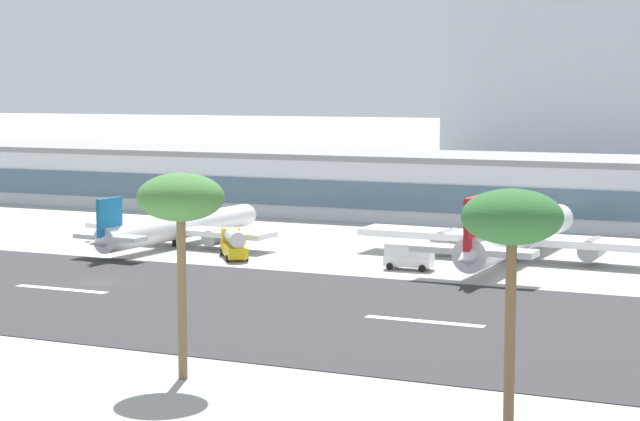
{
  "coord_description": "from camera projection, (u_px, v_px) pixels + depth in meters",
  "views": [
    {
      "loc": [
        75.34,
        -105.82,
        22.47
      ],
      "look_at": [
        13.95,
        32.27,
        5.86
      ],
      "focal_mm": 62.66,
      "sensor_mm": 36.0,
      "label": 1
    }
  ],
  "objects": [
    {
      "name": "runway_centreline_dash_5",
      "position": [
        424.0,
        321.0,
        107.58
      ],
      "size": [
        12.0,
        1.2,
        0.01
      ],
      "primitive_type": "cube",
      "color": "white",
      "rests_on": "runway_strip"
    },
    {
      "name": "palm_tree_3",
      "position": [
        512.0,
        222.0,
        71.82
      ],
      "size": [
        6.58,
        6.58,
        16.04
      ],
      "color": "brown",
      "rests_on": "ground_plane"
    },
    {
      "name": "runway_centreline_dash_4",
      "position": [
        61.0,
        289.0,
        124.84
      ],
      "size": [
        12.0,
        1.2,
        0.01
      ],
      "primitive_type": "cube",
      "color": "white",
      "rests_on": "runway_strip"
    },
    {
      "name": "terminal_building",
      "position": [
        441.0,
        186.0,
        193.74
      ],
      "size": [
        215.07,
        24.15,
        11.11
      ],
      "color": "silver",
      "rests_on": "ground_plane"
    },
    {
      "name": "airliner_red_tail_gate_1",
      "position": [
        516.0,
        237.0,
        145.25
      ],
      "size": [
        43.65,
        47.82,
        9.98
      ],
      "rotation": [
        0.0,
        0.0,
        1.53
      ],
      "color": "white",
      "rests_on": "ground_plane"
    },
    {
      "name": "airliner_blue_tail_gate_0",
      "position": [
        175.0,
        228.0,
        158.78
      ],
      "size": [
        30.32,
        39.31,
        8.21
      ],
      "rotation": [
        0.0,
        0.0,
        1.49
      ],
      "color": "silver",
      "rests_on": "ground_plane"
    },
    {
      "name": "ground_plane",
      "position": [
        97.0,
        283.0,
        128.99
      ],
      "size": [
        1400.0,
        1400.0,
        0.0
      ],
      "primitive_type": "plane",
      "color": "#A8A8A3"
    },
    {
      "name": "service_box_truck_1",
      "position": [
        409.0,
        255.0,
        138.54
      ],
      "size": [
        6.06,
        2.81,
        3.25
      ],
      "rotation": [
        0.0,
        0.0,
        0.02
      ],
      "color": "white",
      "rests_on": "ground_plane"
    },
    {
      "name": "palm_tree_0",
      "position": [
        181.0,
        201.0,
        85.13
      ],
      "size": [
        6.72,
        6.72,
        16.04
      ],
      "color": "brown",
      "rests_on": "ground_plane"
    },
    {
      "name": "runway_strip",
      "position": [
        70.0,
        290.0,
        124.37
      ],
      "size": [
        800.0,
        42.69,
        0.08
      ],
      "primitive_type": "cube",
      "color": "#2D2D30",
      "rests_on": "ground_plane"
    },
    {
      "name": "service_fuel_truck_0",
      "position": [
        234.0,
        243.0,
        147.82
      ],
      "size": [
        7.13,
        8.39,
        3.95
      ],
      "rotation": [
        0.0,
        0.0,
        2.2
      ],
      "color": "gold",
      "rests_on": "ground_plane"
    }
  ]
}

